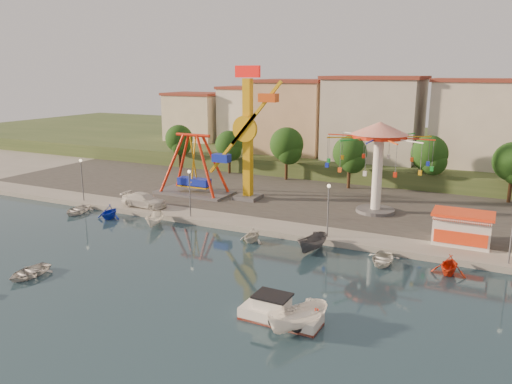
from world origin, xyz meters
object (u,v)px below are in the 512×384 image
Objects in this scene: cabin_motorboat at (279,314)px; skiff at (298,319)px; rowboat_a at (29,272)px; pirate_ship_ride at (194,166)px; wave_swinger at (379,147)px; kamikaze_tower at (249,138)px; van at (144,200)px.

cabin_motorboat is 1.18× the size of skiff.
cabin_motorboat reaches higher than rowboat_a.
pirate_ship_ride is at bearing 93.69° from rowboat_a.
wave_swinger is 2.09× the size of cabin_motorboat.
kamikaze_tower reaches higher than wave_swinger.
skiff is (23.10, 1.41, 0.52)m from rowboat_a.
wave_swinger is 28.67m from cabin_motorboat.
skiff is at bearing 2.76° from rowboat_a.
skiff reaches higher than rowboat_a.
pirate_ship_ride is 0.61× the size of kamikaze_tower.
pirate_ship_ride is at bearing -177.31° from kamikaze_tower.
skiff is at bearing -126.79° from van.
pirate_ship_ride is at bearing -14.70° from van.
wave_swinger is at bearing 53.46° from rowboat_a.
skiff is 32.80m from van.
kamikaze_tower reaches higher than pirate_ship_ride.
wave_swinger reaches higher than pirate_ship_ride.
rowboat_a is 23.15m from skiff.
van reaches higher than skiff.
pirate_ship_ride is at bearing 133.37° from cabin_motorboat.
kamikaze_tower reaches higher than van.
rowboat_a is at bearing -173.18° from cabin_motorboat.
pirate_ship_ride is 1.78× the size of van.
kamikaze_tower is 33.01m from skiff.
pirate_ship_ride reaches higher than cabin_motorboat.
rowboat_a is at bearing -145.23° from skiff.
van reaches higher than cabin_motorboat.
kamikaze_tower reaches higher than cabin_motorboat.
cabin_motorboat is 21.55m from rowboat_a.
cabin_motorboat is 1.47× the size of rowboat_a.
skiff is at bearing -22.98° from cabin_motorboat.
skiff is (17.25, -27.10, -7.58)m from kamikaze_tower.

